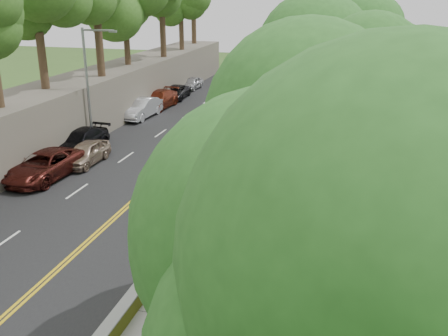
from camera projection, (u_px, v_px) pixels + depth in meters
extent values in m
plane|color=#33511E|center=(159.00, 266.00, 19.76)|extent=(140.00, 140.00, 0.00)
cube|color=black|center=(169.00, 147.00, 34.71)|extent=(11.20, 66.00, 0.04)
cube|color=gray|center=(282.00, 156.00, 32.76)|extent=(4.20, 66.00, 0.05)
cube|color=#CCDD12|center=(248.00, 149.00, 33.23)|extent=(0.42, 66.00, 0.60)
cube|color=#595147|center=(63.00, 112.00, 36.04)|extent=(5.00, 66.00, 4.00)
cube|color=slate|center=(315.00, 144.00, 31.91)|extent=(0.04, 66.00, 2.00)
cylinder|color=gray|center=(88.00, 89.00, 33.77)|extent=(0.18, 0.18, 8.00)
cylinder|color=gray|center=(98.00, 30.00, 32.20)|extent=(2.30, 0.13, 0.13)
cube|color=gray|center=(113.00, 31.00, 31.95)|extent=(0.50, 0.22, 0.14)
cylinder|color=gray|center=(152.00, 273.00, 16.24)|extent=(0.09, 0.09, 3.10)
cube|color=white|center=(150.00, 246.00, 15.87)|extent=(0.62, 0.04, 0.62)
cube|color=white|center=(151.00, 266.00, 16.11)|extent=(0.56, 0.04, 0.50)
cylinder|color=orange|center=(311.00, 145.00, 33.51)|extent=(0.51, 0.51, 0.84)
cube|color=gray|center=(268.00, 233.00, 21.39)|extent=(1.51, 1.27, 0.88)
imported|color=#511B16|center=(45.00, 166.00, 28.58)|extent=(2.85, 5.69, 1.54)
imported|color=black|center=(80.00, 141.00, 33.19)|extent=(2.39, 5.31, 1.51)
imported|color=tan|center=(86.00, 153.00, 30.98)|extent=(1.67, 4.14, 1.41)
imported|color=silver|center=(141.00, 108.00, 42.20)|extent=(2.04, 5.14, 1.66)
imported|color=black|center=(175.00, 92.00, 49.62)|extent=(2.53, 4.91, 1.32)
imported|color=maroon|center=(158.00, 100.00, 45.67)|extent=(2.52, 5.62, 1.60)
imported|color=#B4B3B7|center=(192.00, 83.00, 54.49)|extent=(1.79, 3.96, 1.32)
imported|color=#CDD50F|center=(211.00, 222.00, 21.26)|extent=(0.68, 0.97, 1.88)
imported|color=beige|center=(201.00, 237.00, 20.00)|extent=(0.59, 0.76, 1.84)
imported|color=black|center=(215.00, 193.00, 24.19)|extent=(0.93, 1.09, 1.93)
imported|color=#9C543B|center=(190.00, 236.00, 20.38)|extent=(0.91, 1.13, 1.53)
imported|color=black|center=(317.00, 120.00, 38.00)|extent=(1.18, 0.86, 1.86)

